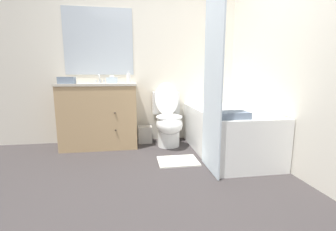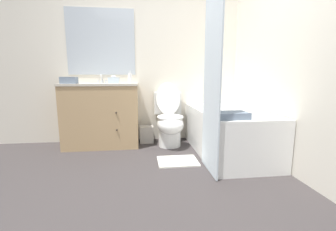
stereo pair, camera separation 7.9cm
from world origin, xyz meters
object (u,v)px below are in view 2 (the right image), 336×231
Objects in this scene: vanity_cabinet at (102,114)px; bathtub at (227,131)px; sink_faucet at (102,81)px; hand_towel_folded at (69,80)px; toilet at (169,121)px; wastebasket at (147,134)px; bath_towel_folded at (231,115)px; bath_mat at (178,161)px; soap_dispenser at (130,78)px; tissue_box at (114,80)px.

vanity_cabinet is 0.68× the size of bathtub.
sink_faucet is at bearing 157.39° from bathtub.
bathtub is at bearing -11.14° from hand_towel_folded.
toilet is 0.44m from wastebasket.
hand_towel_folded is (-0.38, -0.29, 0.01)m from sink_faucet.
wastebasket is 0.77× the size of bath_towel_folded.
vanity_cabinet is 4.20× the size of wastebasket.
bath_mat is at bearing -88.96° from toilet.
vanity_cabinet is at bearing -175.80° from soap_dispenser.
bathtub reaches higher than wastebasket.
sink_faucet is 0.83× the size of soap_dispenser.
sink_faucet reaches higher than tissue_box.
tissue_box is at bearing 171.24° from toilet.
bath_towel_folded is at bearing -28.27° from hand_towel_folded.
toilet is at bearing 116.88° from bath_towel_folded.
hand_towel_folded is at bearing -179.80° from toilet.
sink_faucet is 0.95× the size of tissue_box.
soap_dispenser is (-0.54, 0.13, 0.61)m from toilet.
vanity_cabinet is at bearing -175.96° from tissue_box.
tissue_box is (-1.46, 0.52, 0.65)m from bathtub.
wastebasket is 1.43× the size of soap_dispenser.
vanity_cabinet is 3.22× the size of bath_towel_folded.
bath_towel_folded is at bearing -41.18° from sink_faucet.
tissue_box is at bearing -170.81° from wastebasket.
sink_faucet is at bearing 138.29° from tissue_box.
wastebasket is at bearing 14.04° from soap_dispenser.
hand_towel_folded is at bearing 168.86° from bathtub.
vanity_cabinet is 1.82m from bath_towel_folded.
hand_towel_folded is (-0.56, -0.12, 0.00)m from tissue_box.
soap_dispenser is at bearing 156.50° from bathtub.
tissue_box is 0.47× the size of bath_towel_folded.
toilet is at bearing 91.04° from bath_mat.
toilet is (0.95, -0.28, -0.56)m from sink_faucet.
sink_faucet is 0.44m from soap_dispenser.
wastebasket is at bearing 7.69° from vanity_cabinet.
vanity_cabinet is 1.73m from bathtub.
bath_towel_folded is (1.45, -1.27, -0.33)m from sink_faucet.
vanity_cabinet reaches higher than wastebasket.
sink_faucet is at bearing 138.82° from bath_towel_folded.
wastebasket is 0.53× the size of bath_mat.
sink_faucet reaches higher than hand_towel_folded.
hand_towel_folded is (-2.02, 0.40, 0.65)m from bathtub.
toilet is 1.96× the size of bath_mat.
hand_towel_folded is (-1.33, -0.00, 0.57)m from toilet.
toilet is (0.95, -0.10, -0.09)m from vanity_cabinet.
tissue_box reaches higher than bath_mat.
soap_dispenser is 1.36m from bath_mat.
hand_towel_folded is (-0.78, -0.14, -0.03)m from soap_dispenser.
toilet reaches higher than vanity_cabinet.
toilet is 0.96m from tissue_box.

